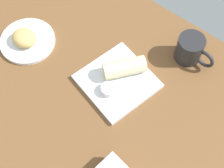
{
  "coord_description": "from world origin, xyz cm",
  "views": [
    {
      "loc": [
        39.12,
        -37.56,
        107.78
      ],
      "look_at": [
        6.07,
        4.27,
        7.0
      ],
      "focal_mm": 54.36,
      "sensor_mm": 36.0,
      "label": 1
    }
  ],
  "objects": [
    {
      "name": "scone_pastry",
      "position": [
        -30.18,
        -0.87,
        7.7
      ],
      "size": [
        10.64,
        9.51,
        4.6
      ],
      "primitive_type": "ellipsoid",
      "rotation": [
        0.0,
        0.0,
        3.32
      ],
      "color": "tan",
      "rests_on": "round_plate"
    },
    {
      "name": "round_plate",
      "position": [
        -30.28,
        0.29,
        4.7
      ],
      "size": [
        20.35,
        20.35,
        1.4
      ],
      "primitive_type": "cylinder",
      "color": "white",
      "rests_on": "dining_table"
    },
    {
      "name": "breakfast_wrap",
      "position": [
        5.99,
        11.23,
        8.53
      ],
      "size": [
        13.49,
        15.07,
        5.85
      ],
      "primitive_type": "cylinder",
      "rotation": [
        1.57,
        0.0,
        5.63
      ],
      "color": "beige",
      "rests_on": "square_plate"
    },
    {
      "name": "coffee_mug",
      "position": [
        19.73,
        31.14,
        9.17
      ],
      "size": [
        14.73,
        9.4,
        10.13
      ],
      "color": "#262628",
      "rests_on": "dining_table"
    },
    {
      "name": "dining_table",
      "position": [
        0.0,
        0.0,
        2.0
      ],
      "size": [
        110.0,
        90.0,
        4.0
      ],
      "primitive_type": "cube",
      "color": "brown",
      "rests_on": "ground"
    },
    {
      "name": "sauce_cup",
      "position": [
        6.43,
        2.0,
        6.98
      ],
      "size": [
        5.2,
        5.2,
        2.58
      ],
      "color": "silver",
      "rests_on": "square_plate"
    },
    {
      "name": "square_plate",
      "position": [
        6.19,
        7.12,
        4.8
      ],
      "size": [
        27.41,
        27.41,
        1.6
      ],
      "primitive_type": "cube",
      "rotation": [
        0.0,
        0.0,
        -0.23
      ],
      "color": "white",
      "rests_on": "dining_table"
    }
  ]
}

